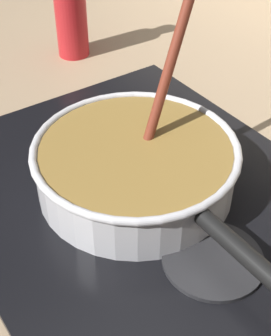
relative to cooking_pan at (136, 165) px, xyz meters
name	(u,v)px	position (x,y,z in m)	size (l,w,h in m)	color
ground	(70,187)	(-0.09, -0.06, -0.07)	(2.40, 1.60, 0.04)	#9E8466
hob_plate	(135,190)	(0.00, 0.00, -0.05)	(0.56, 0.48, 0.01)	black
burner_ring	(135,184)	(0.00, 0.00, -0.04)	(0.20, 0.20, 0.01)	#592D0C
spare_burner	(213,259)	(0.16, 0.00, -0.04)	(0.12, 0.12, 0.01)	#262628
cooking_pan	(136,165)	(0.00, 0.00, 0.00)	(0.44, 0.28, 0.28)	silver
oil_bottle	(70,9)	(-0.44, 0.14, 0.05)	(0.06, 0.06, 0.23)	red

